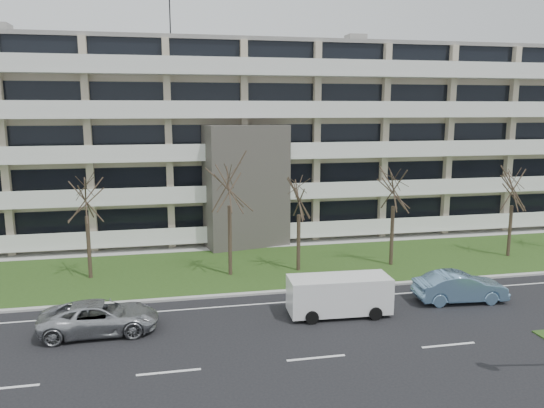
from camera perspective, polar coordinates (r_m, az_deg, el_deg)
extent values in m
plane|color=black|center=(22.91, 4.77, -16.18)|extent=(160.00, 160.00, 0.00)
cube|color=#274316|center=(34.70, -1.29, -6.75)|extent=(90.00, 10.00, 0.06)
cube|color=#B2B2AD|center=(30.04, 0.43, -9.44)|extent=(90.00, 0.35, 0.12)
cube|color=#B2B2AD|center=(39.92, -2.71, -4.46)|extent=(90.00, 2.00, 0.08)
cube|color=white|center=(28.68, 1.07, -10.53)|extent=(90.00, 0.12, 0.01)
cube|color=#B7AC8E|center=(45.62, -4.16, 6.87)|extent=(60.00, 12.00, 15.00)
cube|color=gray|center=(45.80, -4.29, 16.47)|extent=(60.50, 12.50, 0.30)
cube|color=#4C4742|center=(39.02, -2.77, 1.88)|extent=(6.39, 3.69, 9.00)
cube|color=black|center=(39.27, -2.69, -1.77)|extent=(4.92, 1.19, 3.50)
cylinder|color=black|center=(45.67, -10.90, 18.68)|extent=(0.10, 0.10, 3.50)
cube|color=black|center=(40.39, -2.95, -1.29)|extent=(58.00, 0.10, 1.80)
cube|color=white|center=(40.07, -2.78, -3.58)|extent=(58.00, 1.40, 0.22)
cube|color=white|center=(39.30, -2.65, -2.96)|extent=(58.00, 0.08, 1.00)
cube|color=black|center=(39.90, -2.99, 2.94)|extent=(58.00, 0.10, 1.80)
cube|color=white|center=(39.46, -2.82, 0.65)|extent=(58.00, 1.40, 0.22)
cube|color=white|center=(38.73, -2.68, 1.37)|extent=(58.00, 0.08, 1.00)
cube|color=black|center=(39.63, -3.03, 7.24)|extent=(58.00, 0.10, 1.80)
cube|color=white|center=(39.07, -2.86, 4.99)|extent=(58.00, 1.40, 0.22)
cube|color=white|center=(38.38, -2.72, 5.80)|extent=(58.00, 0.08, 1.00)
cube|color=black|center=(39.58, -3.07, 11.58)|extent=(58.00, 0.10, 1.80)
cube|color=white|center=(38.91, -2.90, 9.40)|extent=(58.00, 1.40, 0.22)
cube|color=white|center=(38.26, -2.76, 10.28)|extent=(58.00, 0.08, 1.00)
cube|color=black|center=(39.77, -3.12, 15.91)|extent=(58.00, 0.10, 1.80)
cube|color=white|center=(38.98, -2.94, 13.81)|extent=(58.00, 1.40, 0.22)
cube|color=white|center=(38.38, -2.80, 14.76)|extent=(58.00, 0.08, 1.00)
imported|color=#A7A9AE|center=(26.08, -18.04, -11.51)|extent=(5.33, 2.52, 1.47)
imported|color=#719CC4|center=(30.28, 19.57, -8.41)|extent=(4.95, 2.06, 1.59)
cube|color=white|center=(26.94, 7.21, -9.59)|extent=(5.12, 2.10, 1.77)
cube|color=black|center=(26.77, 7.24, -8.56)|extent=(4.74, 1.94, 0.65)
cube|color=white|center=(27.72, 12.01, -9.47)|extent=(0.41, 1.79, 1.12)
cylinder|color=black|center=(25.98, 4.32, -12.07)|extent=(0.66, 0.26, 0.65)
cylinder|color=black|center=(27.68, 3.42, -10.62)|extent=(0.66, 0.26, 0.65)
cylinder|color=black|center=(26.85, 11.06, -11.48)|extent=(0.66, 0.26, 0.65)
cylinder|color=black|center=(28.49, 9.77, -10.14)|extent=(0.66, 0.26, 0.65)
cylinder|color=#382B21|center=(33.78, -19.10, -4.46)|extent=(0.24, 0.24, 3.85)
cylinder|color=#382B21|center=(32.56, -4.55, -3.98)|extent=(0.24, 0.24, 4.38)
cylinder|color=#382B21|center=(33.48, 2.87, -4.22)|extent=(0.24, 0.24, 3.64)
cylinder|color=#382B21|center=(35.47, 12.77, -3.38)|extent=(0.24, 0.24, 3.95)
cylinder|color=#382B21|center=(40.17, 24.20, -2.69)|extent=(0.24, 0.24, 3.61)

